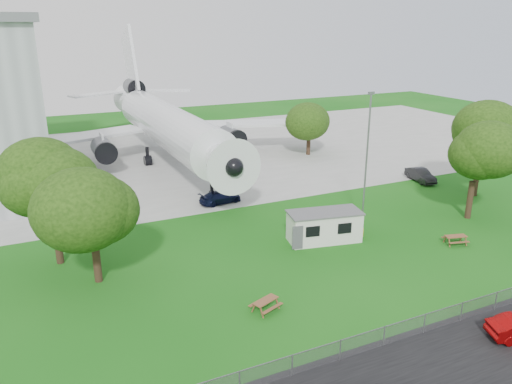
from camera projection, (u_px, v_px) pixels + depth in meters
name	position (u px, v px, depth m)	size (l,w,h in m)	color
ground	(323.00, 269.00, 37.60)	(160.00, 160.00, 0.00)	#246F1B
asphalt_strip	(456.00, 372.00, 26.46)	(120.00, 8.00, 0.02)	black
concrete_apron	(177.00, 156.00, 70.17)	(120.00, 46.00, 0.03)	#B7B7B2
airliner	(165.00, 122.00, 65.84)	(46.36, 47.73, 17.69)	white
site_cabin	(324.00, 226.00, 42.26)	(6.95, 3.86, 2.62)	silver
picnic_west	(266.00, 310.00, 32.21)	(1.80, 1.50, 0.76)	brown
picnic_east	(455.00, 244.00, 41.95)	(1.80, 1.50, 0.76)	brown
fence	(410.00, 337.00, 29.46)	(58.00, 0.04, 1.30)	gray
lamp_mast	(366.00, 161.00, 44.32)	(0.16, 0.16, 12.00)	slate
tree_west_big	(49.00, 177.00, 36.47)	(7.72, 7.72, 10.79)	#382619
tree_west_small	(91.00, 208.00, 34.13)	(6.97, 6.97, 9.09)	#382619
tree_east_front	(476.00, 154.00, 45.68)	(6.34, 6.34, 9.43)	#382619
tree_east_back	(483.00, 132.00, 51.69)	(7.30, 7.30, 10.67)	#382619
tree_far_apron	(309.00, 121.00, 69.28)	(6.74, 6.74, 8.21)	#382619
car_ne_sedan	(421.00, 175.00, 58.52)	(1.59, 4.56, 1.50)	black
car_apron_van	(220.00, 197.00, 51.33)	(1.81, 4.44, 1.29)	black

